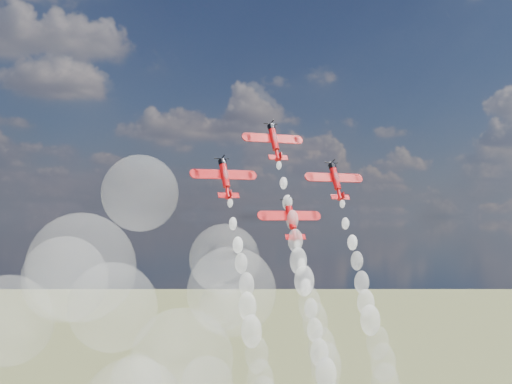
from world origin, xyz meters
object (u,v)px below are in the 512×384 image
object	(u,v)px
plane_left	(225,177)
plane_right	(336,180)
plane_slot	(291,219)
plane_lead	(274,141)

from	to	relation	value
plane_left	plane_right	size ratio (longest dim) A/B	1.00
plane_slot	plane_lead	bearing A→B (deg)	90.00
plane_right	plane_slot	xyz separation A→B (m)	(-12.86, -3.71, -8.20)
plane_left	plane_slot	bearing A→B (deg)	-16.11
plane_lead	plane_left	size ratio (longest dim) A/B	1.00
plane_lead	plane_right	bearing A→B (deg)	-16.11
plane_lead	plane_slot	distance (m)	18.00
plane_right	plane_slot	distance (m)	15.69
plane_right	plane_left	bearing A→B (deg)	180.00
plane_left	plane_slot	distance (m)	15.69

